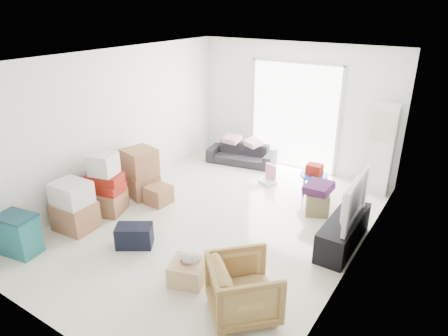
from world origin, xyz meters
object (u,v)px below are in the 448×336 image
television (346,214)px  ottoman (317,203)px  armchair (244,286)px  wood_crate (188,272)px  kids_table (314,174)px  storage_bins (19,234)px  ac_tower (381,150)px  sofa (241,151)px  tv_console (343,232)px

television → ottoman: television is taller
armchair → wood_crate: (-0.92, 0.11, -0.25)m
armchair → kids_table: 3.44m
ottoman → storage_bins: bearing=-132.2°
armchair → storage_bins: (-3.37, -0.73, -0.08)m
ac_tower → wood_crate: bearing=-108.6°
storage_bins → armchair: bearing=12.1°
sofa → storage_bins: size_ratio=2.44×
storage_bins → ottoman: 4.77m
kids_table → tv_console: bearing=-52.8°
ottoman → wood_crate: size_ratio=0.88×
sofa → kids_table: bearing=-30.2°
ottoman → armchair: bearing=-86.6°
ac_tower → tv_console: ac_tower is taller
ac_tower → tv_console: size_ratio=1.25×
television → ac_tower: bearing=-0.7°
sofa → storage_bins: storage_bins is taller
armchair → kids_table: size_ratio=1.22×
sofa → storage_bins: (-0.89, -4.82, 0.02)m
tv_console → sofa: sofa is taller
television → sofa: 3.64m
ac_tower → wood_crate: 4.43m
television → armchair: 2.14m
kids_table → wood_crate: kids_table is taller
storage_bins → wood_crate: size_ratio=1.42×
ac_tower → tv_console: 2.27m
storage_bins → kids_table: (2.89, 4.13, 0.15)m
ac_tower → wood_crate: (-1.40, -4.14, -0.73)m
armchair → wood_crate: bearing=37.8°
television → storage_bins: bearing=123.7°
tv_console → armchair: 2.14m
sofa → kids_table: size_ratio=2.37×
armchair → ottoman: armchair is taller
sofa → kids_table: (2.00, -0.69, 0.16)m
ac_tower → tv_console: bearing=-88.7°
tv_console → wood_crate: tv_console is taller
tv_console → kids_table: 1.69m
television → tv_console: bearing=-0.0°
ac_tower → wood_crate: size_ratio=3.96×
tv_console → television: (0.00, 0.00, 0.31)m
wood_crate → storage_bins: bearing=-161.2°
wood_crate → television: bearing=53.6°
television → ottoman: (-0.69, 0.74, -0.35)m
armchair → ottoman: bearing=-42.0°
tv_console → armchair: (-0.53, -2.07, 0.16)m
sofa → wood_crate: 4.29m
storage_bins → wood_crate: 2.60m
ottoman → wood_crate: 2.80m
ac_tower → sofa: bearing=-177.1°
television → wood_crate: (-1.45, -1.96, -0.40)m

